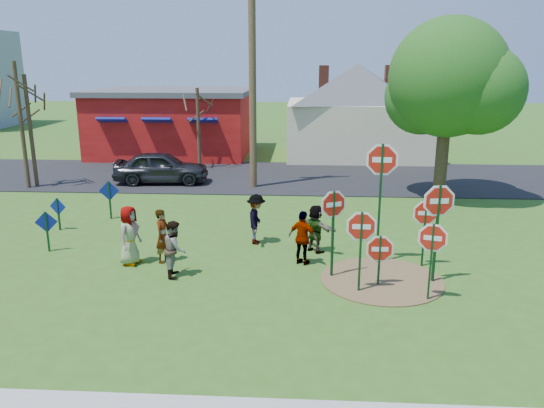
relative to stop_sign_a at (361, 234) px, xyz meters
The scene contains 27 objects.
ground 4.47m from the stop_sign_a, 155.74° to the left, with size 120.00×120.00×0.00m, color #335618.
road 13.85m from the stop_sign_a, 106.15° to the left, with size 120.00×7.50×0.04m, color black.
dirt_patch 1.79m from the stop_sign_a, 47.35° to the left, with size 3.20×3.20×0.03m, color brown.
red_building 21.82m from the stop_sign_a, 115.32° to the left, with size 9.40×7.69×3.90m.
cream_house 19.85m from the stop_sign_a, 85.16° to the left, with size 9.40×9.40×6.50m.
stop_sign_a is the anchor object (origin of this frame).
stop_sign_b 2.38m from the stop_sign_a, 70.58° to the left, with size 1.18×0.11×3.57m.
stop_sign_c 2.13m from the stop_sign_a, 19.48° to the left, with size 1.09×0.19×2.73m.
stop_sign_d 2.65m from the stop_sign_a, 43.18° to the left, with size 0.93×0.06×2.01m.
stop_sign_e 0.90m from the stop_sign_a, 37.35° to the left, with size 0.95×0.07×1.46m.
stop_sign_f 1.66m from the stop_sign_a, 13.74° to the right, with size 0.90×0.26×2.04m.
stop_sign_g 1.13m from the stop_sign_a, 124.91° to the left, with size 0.89×0.42×2.48m.
blue_diamond_b 9.36m from the stop_sign_a, 165.55° to the left, with size 0.65×0.16×1.26m.
blue_diamond_c 10.63m from the stop_sign_a, 155.54° to the left, with size 0.60×0.14×1.13m.
blue_diamond_d 10.20m from the stop_sign_a, 145.36° to the left, with size 0.72×0.12×1.41m.
person_a 6.47m from the stop_sign_a, 166.51° to the left, with size 0.83×0.54×1.69m, color #434691.
person_b 5.68m from the stop_sign_a, 162.28° to the left, with size 0.56×0.37×1.55m, color #2B7B6F.
person_c 4.90m from the stop_sign_a, behind, with size 0.74×0.58×1.52m, color #9B5146.
person_d 4.52m from the stop_sign_a, 129.85° to the left, with size 1.02×0.59×1.58m, color #303035.
person_e 2.37m from the stop_sign_a, 128.59° to the left, with size 0.91×0.38×1.55m, color #553461.
person_f 3.08m from the stop_sign_a, 110.27° to the left, with size 1.35×0.43×1.45m, color #1C532A.
suv 14.04m from the stop_sign_a, 124.80° to the left, with size 1.73×4.31×1.47m, color #2C2C30.
utility_pole 12.21m from the stop_sign_a, 108.42° to the left, with size 2.47×0.62×10.19m.
leafy_tree 10.69m from the stop_sign_a, 65.13° to the left, with size 5.11×4.66×7.26m.
bare_tree_west 17.26m from the stop_sign_a, 143.36° to the left, with size 1.80×1.80×5.55m.
bare_tree_east 16.64m from the stop_sign_a, 114.58° to the left, with size 1.80×1.80×4.21m.
bare_tree_mid 17.22m from the stop_sign_a, 142.11° to the left, with size 1.80×1.80×5.00m.
Camera 1 is at (2.39, -14.02, 5.58)m, focal length 35.00 mm.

